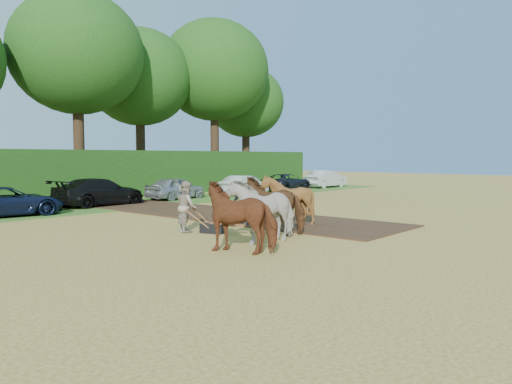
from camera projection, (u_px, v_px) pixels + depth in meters
name	position (u px, v px, depth m)	size (l,w,h in m)	color
ground	(337.00, 234.00, 16.73)	(120.00, 120.00, 0.00)	gold
earth_strip	(220.00, 214.00, 22.42)	(4.50, 17.00, 0.05)	#472D1C
grass_verge	(104.00, 207.00, 25.83)	(50.00, 5.00, 0.03)	#38601E
hedgerow	(59.00, 176.00, 28.65)	(46.00, 1.60, 3.00)	#14380F
spectator_near	(187.00, 206.00, 17.25)	(0.86, 0.67, 1.77)	#B8A591
spectator_far	(245.00, 205.00, 18.52)	(0.96, 0.40, 1.64)	#21252C
plough_team	(266.00, 207.00, 16.15)	(6.50, 5.47, 1.95)	brown
parked_cars	(139.00, 191.00, 27.54)	(41.68, 3.73, 1.47)	silver
treeline	(1.00, 47.00, 28.91)	(48.70, 10.60, 14.21)	#382616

